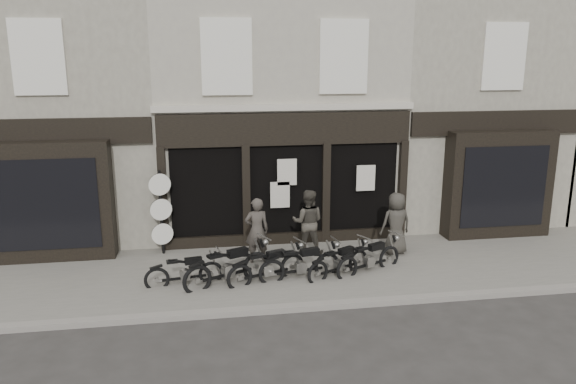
{
  "coord_description": "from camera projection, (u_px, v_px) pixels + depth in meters",
  "views": [
    {
      "loc": [
        -2.4,
        -12.43,
        5.52
      ],
      "look_at": [
        -0.16,
        1.6,
        1.98
      ],
      "focal_mm": 35.0,
      "sensor_mm": 36.0,
      "label": 1
    }
  ],
  "objects": [
    {
      "name": "advert_sign_post",
      "position": [
        162.0,
        216.0,
        15.23
      ],
      "size": [
        0.59,
        0.38,
        2.46
      ],
      "rotation": [
        0.0,
        0.0,
        0.29
      ],
      "color": "black",
      "rests_on": "ground"
    },
    {
      "name": "neighbour_right",
      "position": [
        455.0,
        97.0,
        19.25
      ],
      "size": [
        5.6,
        6.73,
        8.34
      ],
      "color": "#9F9986",
      "rests_on": "ground"
    },
    {
      "name": "motorcycle_5",
      "position": [
        369.0,
        261.0,
        14.21
      ],
      "size": [
        1.92,
        1.1,
        0.98
      ],
      "rotation": [
        0.0,
        0.0,
        0.42
      ],
      "color": "black",
      "rests_on": "ground"
    },
    {
      "name": "neighbour_left",
      "position": [
        68.0,
        102.0,
        17.31
      ],
      "size": [
        5.6,
        6.73,
        8.34
      ],
      "color": "#9F9986",
      "rests_on": "ground"
    },
    {
      "name": "motorcycle_2",
      "position": [
        267.0,
        269.0,
        13.62
      ],
      "size": [
        2.01,
        1.03,
        1.01
      ],
      "rotation": [
        0.0,
        0.0,
        0.36
      ],
      "color": "black",
      "rests_on": "ground"
    },
    {
      "name": "pavement",
      "position": [
        298.0,
        270.0,
        14.46
      ],
      "size": [
        30.0,
        4.2,
        0.12
      ],
      "primitive_type": "cube",
      "color": "#66635A",
      "rests_on": "ground_plane"
    },
    {
      "name": "kerb",
      "position": [
        316.0,
        306.0,
        12.4
      ],
      "size": [
        30.0,
        0.25,
        0.13
      ],
      "primitive_type": "cube",
      "color": "gray",
      "rests_on": "ground_plane"
    },
    {
      "name": "ground_plane",
      "position": [
        305.0,
        286.0,
        13.61
      ],
      "size": [
        90.0,
        90.0,
        0.0
      ],
      "primitive_type": "plane",
      "color": "#2D2B28",
      "rests_on": "ground"
    },
    {
      "name": "motorcycle_1",
      "position": [
        229.0,
        270.0,
        13.47
      ],
      "size": [
        2.17,
        1.27,
        1.12
      ],
      "rotation": [
        0.0,
        0.0,
        0.43
      ],
      "color": "black",
      "rests_on": "ground"
    },
    {
      "name": "motorcycle_4",
      "position": [
        339.0,
        265.0,
        13.99
      ],
      "size": [
        1.8,
        1.14,
        0.94
      ],
      "rotation": [
        0.0,
        0.0,
        0.48
      ],
      "color": "black",
      "rests_on": "ground"
    },
    {
      "name": "man_centre",
      "position": [
        308.0,
        222.0,
        15.3
      ],
      "size": [
        1.02,
        0.89,
        1.8
      ],
      "primitive_type": "imported",
      "rotation": [
        0.0,
        0.0,
        2.88
      ],
      "color": "#3F3B33",
      "rests_on": "pavement"
    },
    {
      "name": "motorcycle_3",
      "position": [
        301.0,
        266.0,
        13.79
      ],
      "size": [
        2.11,
        0.7,
        1.02
      ],
      "rotation": [
        0.0,
        0.0,
        0.18
      ],
      "color": "black",
      "rests_on": "ground"
    },
    {
      "name": "man_left",
      "position": [
        257.0,
        230.0,
        14.68
      ],
      "size": [
        0.65,
        0.44,
        1.74
      ],
      "primitive_type": "imported",
      "rotation": [
        0.0,
        0.0,
        3.18
      ],
      "color": "#3F3933",
      "rests_on": "pavement"
    },
    {
      "name": "central_building",
      "position": [
        272.0,
        98.0,
        18.32
      ],
      "size": [
        7.3,
        6.22,
        8.34
      ],
      "color": "#A9A491",
      "rests_on": "ground"
    },
    {
      "name": "man_right",
      "position": [
        396.0,
        223.0,
        15.29
      ],
      "size": [
        0.9,
        0.64,
        1.73
      ],
      "primitive_type": "imported",
      "rotation": [
        0.0,
        0.0,
        3.26
      ],
      "color": "#36332D",
      "rests_on": "pavement"
    },
    {
      "name": "motorcycle_0",
      "position": [
        185.0,
        274.0,
        13.44
      ],
      "size": [
        1.89,
        0.56,
        0.91
      ],
      "rotation": [
        0.0,
        0.0,
        0.15
      ],
      "color": "black",
      "rests_on": "ground"
    }
  ]
}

